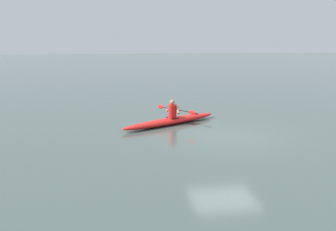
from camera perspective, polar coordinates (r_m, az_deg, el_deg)
name	(u,v)px	position (r m, az deg, el deg)	size (l,w,h in m)	color
ground_plane	(225,136)	(16.11, 7.56, -2.78)	(160.00, 160.00, 0.00)	#384742
kayak	(171,121)	(18.11, 0.34, -0.74)	(4.61, 3.30, 0.29)	red
kayaker	(173,110)	(18.11, 0.63, 0.75)	(1.31, 1.99, 0.76)	red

